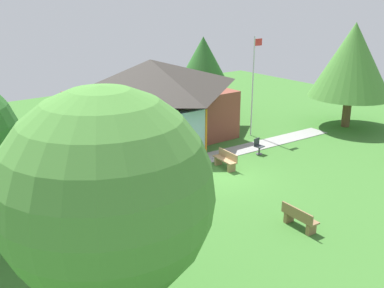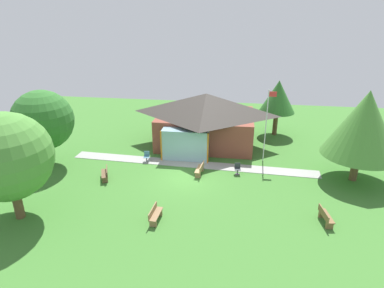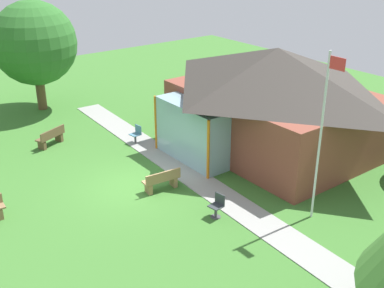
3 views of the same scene
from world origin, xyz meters
The scene contains 14 objects.
ground_plane centered at (0.00, 0.00, 0.00)m, with size 44.00×44.00×0.00m, color #3D752D.
pavilion centered at (0.58, 6.85, 2.45)m, with size 9.42×8.02×4.69m.
footpath centered at (0.00, 2.32, 0.01)m, with size 19.77×1.30×0.03m, color #999993.
flagpole centered at (5.74, 3.80, 3.26)m, with size 0.64×0.08×5.93m.
bench_lawn_far_right centered at (8.81, -4.31, 0.40)m, with size 0.66×1.55×0.84m.
bench_front_center centered at (-0.97, -5.54, 0.40)m, with size 0.53×1.52×0.84m.
bench_rear_near_path centered at (0.90, 0.67, 0.40)m, with size 0.58×1.53×0.84m.
bench_mid_left centered at (-5.84, -1.06, 0.40)m, with size 1.00×1.55×0.84m.
patio_chair_lawn_spare centered at (3.68, 1.14, 0.42)m, with size 0.49×0.49×0.86m.
patio_chair_west centered at (-3.68, 2.29, 0.42)m, with size 0.49×0.49×0.86m.
tree_west_hedge centered at (-11.11, 0.57, 3.74)m, with size 4.56×4.56×6.03m.
tree_east_hedge centered at (12.01, 1.46, 4.28)m, with size 5.14×5.14×6.61m.
tree_behind_pavilion_right centered at (7.17, 10.32, 3.82)m, with size 3.40×3.40×5.39m.
tree_lawn_corner centered at (-9.00, -6.36, 3.94)m, with size 4.98×4.98×6.45m.
Camera 2 is at (3.50, -21.15, 11.40)m, focal length 30.63 mm.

